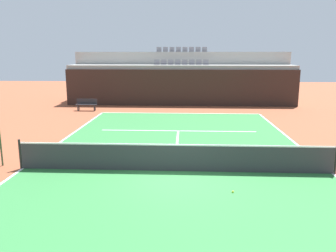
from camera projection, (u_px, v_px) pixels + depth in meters
The scene contains 15 objects.
ground_plane at pixel (174, 171), 11.96m from camera, with size 80.00×80.00×0.00m, color brown.
court_surface at pixel (174, 171), 11.96m from camera, with size 11.00×24.00×0.01m, color #2D7238.
baseline_far at pixel (180, 113), 23.64m from camera, with size 11.00×0.10×0.00m, color white.
sideline_left at pixel (23, 168), 12.23m from camera, with size 0.10×24.00×0.00m, color white.
sideline_right at pixel (333, 174), 11.69m from camera, with size 0.10×24.00×0.00m, color white.
service_line_far at pixel (178, 131), 18.22m from camera, with size 8.26×0.10×0.00m, color white.
centre_service_line at pixel (177, 147), 15.09m from camera, with size 0.10×6.40×0.00m, color white.
back_wall at pixel (181, 88), 26.90m from camera, with size 18.31×0.30×2.86m, color black.
stands_tier_lower at pixel (181, 84), 28.18m from camera, with size 18.31×2.40×3.17m, color #9E9E99.
stands_tier_upper at pixel (181, 76), 30.42m from camera, with size 18.31×2.40×4.22m, color #9E9E99.
seating_row_lower at pixel (181, 63), 27.92m from camera, with size 4.47×0.44×0.44m.
seating_row_upper at pixel (182, 51), 30.05m from camera, with size 4.47×0.44×0.44m.
tennis_net at pixel (174, 157), 11.86m from camera, with size 11.08×0.08×1.07m.
player_bench at pixel (87, 104), 24.77m from camera, with size 1.50×0.40×0.85m.
tennis_ball_0 at pixel (233, 192), 10.08m from camera, with size 0.07×0.07×0.07m, color #CCE033.
Camera 1 is at (0.36, -11.37, 4.03)m, focal length 36.45 mm.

